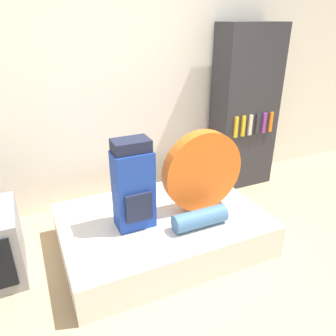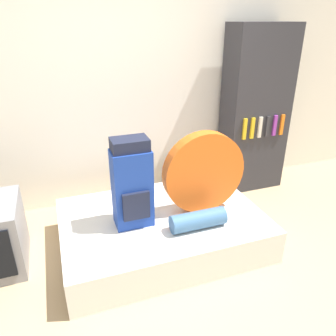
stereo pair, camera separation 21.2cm
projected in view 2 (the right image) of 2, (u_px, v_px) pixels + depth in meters
ground_plane at (188, 312)px, 2.33m from camera, size 16.00×16.00×0.00m
wall_back at (121, 82)px, 3.37m from camera, size 8.00×0.05×2.60m
bed at (162, 229)px, 2.98m from camera, size 1.75×1.20×0.31m
backpack at (132, 185)px, 2.65m from camera, size 0.31×0.24×0.76m
tent_bag at (204, 172)px, 2.86m from camera, size 0.74×0.12×0.74m
sleeping_roll at (198, 220)px, 2.70m from camera, size 0.47×0.15×0.15m
bookshelf at (255, 111)px, 3.74m from camera, size 0.73×0.38×1.87m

